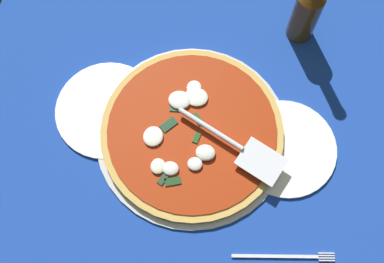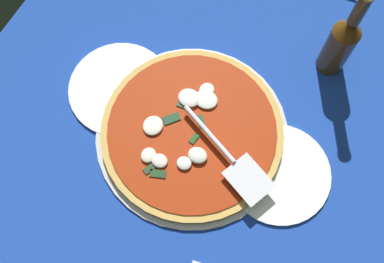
% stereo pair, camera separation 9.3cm
% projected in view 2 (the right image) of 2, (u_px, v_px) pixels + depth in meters
% --- Properties ---
extents(ground_plane, '(1.02, 1.02, 0.01)m').
position_uv_depth(ground_plane, '(216.00, 119.00, 0.96)').
color(ground_plane, '#1A3E9D').
extents(checker_pattern, '(1.02, 1.02, 0.00)m').
position_uv_depth(checker_pattern, '(217.00, 118.00, 0.96)').
color(checker_pattern, silver).
rests_on(checker_pattern, ground_plane).
extents(pizza_pan, '(0.39, 0.39, 0.01)m').
position_uv_depth(pizza_pan, '(192.00, 134.00, 0.94)').
color(pizza_pan, '#B7B8B5').
rests_on(pizza_pan, ground_plane).
extents(dinner_plate_left, '(0.20, 0.20, 0.01)m').
position_uv_depth(dinner_plate_left, '(278.00, 174.00, 0.91)').
color(dinner_plate_left, white).
rests_on(dinner_plate_left, ground_plane).
extents(dinner_plate_right, '(0.21, 0.21, 0.01)m').
position_uv_depth(dinner_plate_right, '(120.00, 89.00, 0.98)').
color(dinner_plate_right, white).
rests_on(dinner_plate_right, ground_plane).
extents(pizza, '(0.37, 0.37, 0.03)m').
position_uv_depth(pizza, '(192.00, 131.00, 0.93)').
color(pizza, tan).
rests_on(pizza, pizza_pan).
extents(pizza_server, '(0.23, 0.12, 0.01)m').
position_uv_depth(pizza_server, '(230.00, 158.00, 0.88)').
color(pizza_server, silver).
rests_on(pizza_server, pizza).
extents(beer_bottle, '(0.06, 0.06, 0.25)m').
position_uv_depth(beer_bottle, '(341.00, 42.00, 0.91)').
color(beer_bottle, '#573711').
rests_on(beer_bottle, ground_plane).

